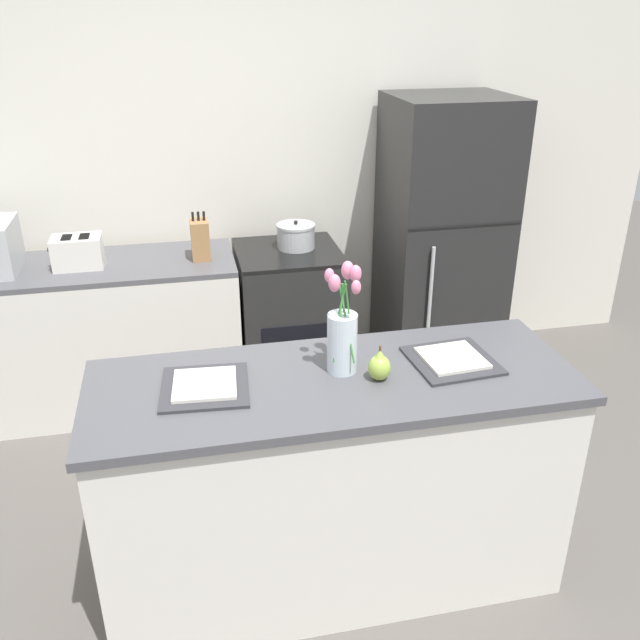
{
  "coord_description": "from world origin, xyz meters",
  "views": [
    {
      "loc": [
        -0.5,
        -2.09,
        2.18
      ],
      "look_at": [
        0.0,
        0.25,
        1.06
      ],
      "focal_mm": 38.0,
      "sensor_mm": 36.0,
      "label": 1
    }
  ],
  "objects_px": {
    "toaster": "(78,252)",
    "plate_setting_right": "(452,360)",
    "plate_setting_left": "(205,386)",
    "flower_vase": "(342,333)",
    "stove_range": "(289,319)",
    "knife_block": "(200,239)",
    "refrigerator": "(442,243)",
    "pear_figurine": "(379,366)",
    "cooking_pot": "(296,236)"
  },
  "relations": [
    {
      "from": "knife_block",
      "to": "toaster",
      "type": "bearing_deg",
      "value": 179.72
    },
    {
      "from": "pear_figurine",
      "to": "knife_block",
      "type": "distance_m",
      "value": 1.7
    },
    {
      "from": "stove_range",
      "to": "plate_setting_left",
      "type": "bearing_deg",
      "value": -109.82
    },
    {
      "from": "flower_vase",
      "to": "toaster",
      "type": "height_order",
      "value": "flower_vase"
    },
    {
      "from": "plate_setting_left",
      "to": "toaster",
      "type": "bearing_deg",
      "value": 110.83
    },
    {
      "from": "pear_figurine",
      "to": "knife_block",
      "type": "height_order",
      "value": "knife_block"
    },
    {
      "from": "stove_range",
      "to": "knife_block",
      "type": "bearing_deg",
      "value": -176.29
    },
    {
      "from": "refrigerator",
      "to": "pear_figurine",
      "type": "height_order",
      "value": "refrigerator"
    },
    {
      "from": "refrigerator",
      "to": "toaster",
      "type": "bearing_deg",
      "value": -179.19
    },
    {
      "from": "stove_range",
      "to": "plate_setting_left",
      "type": "xyz_separation_m",
      "value": [
        -0.57,
        -1.57,
        0.51
      ]
    },
    {
      "from": "pear_figurine",
      "to": "toaster",
      "type": "distance_m",
      "value": 2.02
    },
    {
      "from": "plate_setting_left",
      "to": "toaster",
      "type": "relative_size",
      "value": 1.18
    },
    {
      "from": "flower_vase",
      "to": "plate_setting_right",
      "type": "relative_size",
      "value": 1.24
    },
    {
      "from": "stove_range",
      "to": "plate_setting_right",
      "type": "height_order",
      "value": "plate_setting_right"
    },
    {
      "from": "plate_setting_right",
      "to": "refrigerator",
      "type": "bearing_deg",
      "value": 69.7
    },
    {
      "from": "refrigerator",
      "to": "cooking_pot",
      "type": "distance_m",
      "value": 0.9
    },
    {
      "from": "cooking_pot",
      "to": "knife_block",
      "type": "xyz_separation_m",
      "value": [
        -0.55,
        -0.07,
        0.04
      ]
    },
    {
      "from": "refrigerator",
      "to": "cooking_pot",
      "type": "height_order",
      "value": "refrigerator"
    },
    {
      "from": "flower_vase",
      "to": "plate_setting_right",
      "type": "xyz_separation_m",
      "value": [
        0.43,
        -0.03,
        -0.14
      ]
    },
    {
      "from": "toaster",
      "to": "knife_block",
      "type": "xyz_separation_m",
      "value": [
        0.66,
        -0.0,
        0.03
      ]
    },
    {
      "from": "toaster",
      "to": "pear_figurine",
      "type": "bearing_deg",
      "value": -53.05
    },
    {
      "from": "plate_setting_left",
      "to": "toaster",
      "type": "xyz_separation_m",
      "value": [
        -0.59,
        1.54,
        0.02
      ]
    },
    {
      "from": "plate_setting_left",
      "to": "flower_vase",
      "type": "bearing_deg",
      "value": 3.07
    },
    {
      "from": "refrigerator",
      "to": "pear_figurine",
      "type": "distance_m",
      "value": 1.87
    },
    {
      "from": "plate_setting_right",
      "to": "cooking_pot",
      "type": "bearing_deg",
      "value": 100.97
    },
    {
      "from": "refrigerator",
      "to": "cooking_pot",
      "type": "relative_size",
      "value": 7.61
    },
    {
      "from": "stove_range",
      "to": "pear_figurine",
      "type": "height_order",
      "value": "pear_figurine"
    },
    {
      "from": "toaster",
      "to": "plate_setting_right",
      "type": "bearing_deg",
      "value": -45.42
    },
    {
      "from": "flower_vase",
      "to": "knife_block",
      "type": "distance_m",
      "value": 1.58
    },
    {
      "from": "plate_setting_left",
      "to": "cooking_pot",
      "type": "relative_size",
      "value": 1.46
    },
    {
      "from": "pear_figurine",
      "to": "cooking_pot",
      "type": "height_order",
      "value": "pear_figurine"
    },
    {
      "from": "pear_figurine",
      "to": "toaster",
      "type": "bearing_deg",
      "value": 126.95
    },
    {
      "from": "knife_block",
      "to": "pear_figurine",
      "type": "bearing_deg",
      "value": -70.93
    },
    {
      "from": "pear_figurine",
      "to": "plate_setting_right",
      "type": "xyz_separation_m",
      "value": [
        0.31,
        0.07,
        -0.04
      ]
    },
    {
      "from": "refrigerator",
      "to": "plate_setting_right",
      "type": "height_order",
      "value": "refrigerator"
    },
    {
      "from": "refrigerator",
      "to": "toaster",
      "type": "xyz_separation_m",
      "value": [
        -2.1,
        -0.03,
        0.11
      ]
    },
    {
      "from": "flower_vase",
      "to": "plate_setting_right",
      "type": "bearing_deg",
      "value": -3.67
    },
    {
      "from": "refrigerator",
      "to": "plate_setting_left",
      "type": "relative_size",
      "value": 5.2
    },
    {
      "from": "stove_range",
      "to": "refrigerator",
      "type": "height_order",
      "value": "refrigerator"
    },
    {
      "from": "stove_range",
      "to": "knife_block",
      "type": "relative_size",
      "value": 3.27
    },
    {
      "from": "pear_figurine",
      "to": "knife_block",
      "type": "bearing_deg",
      "value": 109.07
    },
    {
      "from": "refrigerator",
      "to": "plate_setting_right",
      "type": "distance_m",
      "value": 1.68
    },
    {
      "from": "plate_setting_left",
      "to": "knife_block",
      "type": "height_order",
      "value": "knife_block"
    },
    {
      "from": "knife_block",
      "to": "plate_setting_right",
      "type": "bearing_deg",
      "value": -60.67
    },
    {
      "from": "stove_range",
      "to": "toaster",
      "type": "relative_size",
      "value": 3.15
    },
    {
      "from": "flower_vase",
      "to": "toaster",
      "type": "relative_size",
      "value": 1.47
    },
    {
      "from": "refrigerator",
      "to": "flower_vase",
      "type": "bearing_deg",
      "value": -123.09
    },
    {
      "from": "plate_setting_right",
      "to": "toaster",
      "type": "xyz_separation_m",
      "value": [
        -1.52,
        1.54,
        0.02
      ]
    },
    {
      "from": "toaster",
      "to": "plate_setting_left",
      "type": "bearing_deg",
      "value": -69.17
    },
    {
      "from": "stove_range",
      "to": "knife_block",
      "type": "height_order",
      "value": "knife_block"
    }
  ]
}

